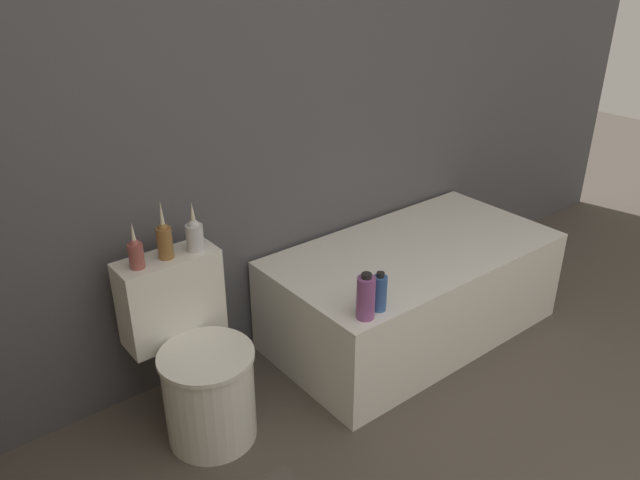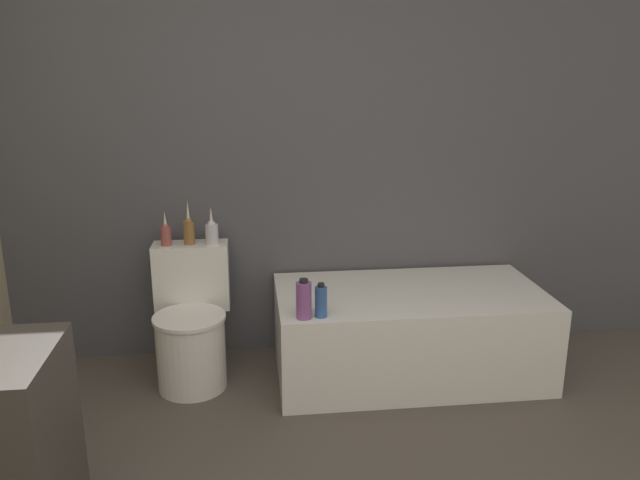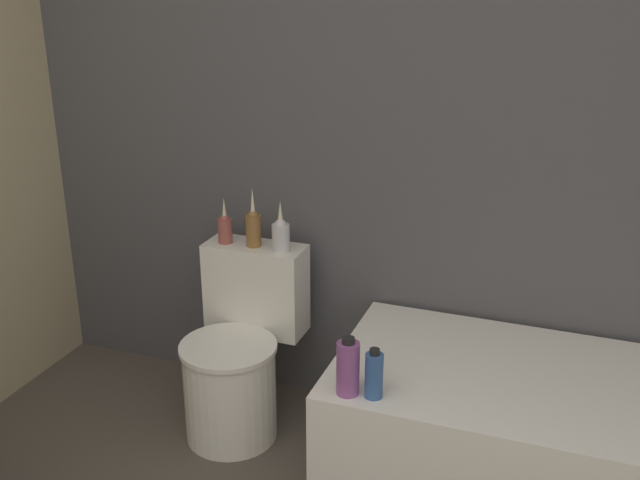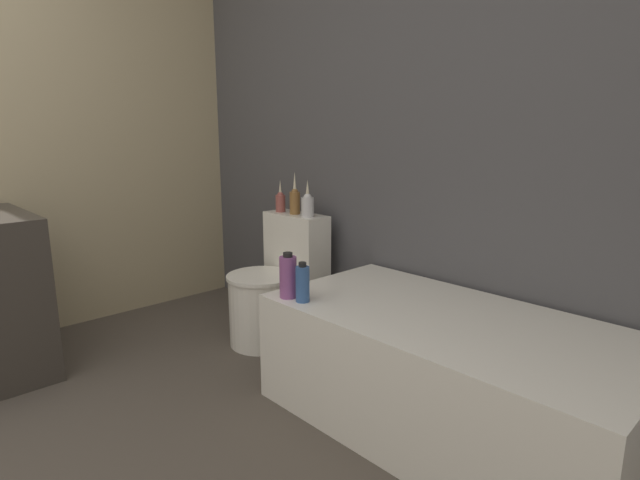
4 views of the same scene
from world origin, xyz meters
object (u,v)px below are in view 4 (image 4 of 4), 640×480
Objects in this scene: vase_gold at (280,201)px; vase_bronze at (308,204)px; toilet at (273,287)px; shampoo_bottle_tall at (288,277)px; bathtub at (445,372)px; vase_silver at (295,200)px; shampoo_bottle_short at (303,283)px.

vase_bronze is (0.25, -0.01, 0.01)m from vase_gold.
toilet is 0.76m from shampoo_bottle_tall.
bathtub is 7.23× the size of shampoo_bottle_tall.
toilet is (-1.23, 0.06, 0.07)m from bathtub.
toilet is at bearing -127.52° from vase_bronze.
vase_silver is at bearing 168.91° from bathtub.
vase_gold is at bearing 178.83° from vase_bronze.
vase_silver is 0.91m from shampoo_bottle_short.
vase_silver is 0.85m from shampoo_bottle_tall.
vase_silver is 1.42× the size of shampoo_bottle_short.
vase_bronze reaches higher than bathtub.
vase_silver is 1.21× the size of shampoo_bottle_tall.
vase_gold is 0.26m from vase_bronze.
vase_bronze is (-1.10, 0.23, 0.57)m from bathtub.
toilet is at bearing 177.10° from bathtub.
vase_silver is (-1.23, 0.24, 0.58)m from bathtub.
vase_gold is at bearing 126.66° from toilet.
toilet is 0.82m from shampoo_bottle_short.
shampoo_bottle_short is (-0.54, -0.31, 0.33)m from bathtub.
shampoo_bottle_short is at bearing 6.01° from shampoo_bottle_tall.
shampoo_bottle_tall is (0.60, -0.56, -0.23)m from vase_silver.
vase_bronze is at bearing 52.48° from toilet.
shampoo_bottle_short is at bearing -43.90° from vase_bronze.
shampoo_bottle_tall is (0.60, -0.38, 0.27)m from toilet.
shampoo_bottle_tall is (-0.63, -0.32, 0.34)m from bathtub.
toilet is 0.54m from vase_silver.
vase_gold reaches higher than shampoo_bottle_short.
vase_bronze is at bearing 130.75° from shampoo_bottle_tall.
vase_bronze is at bearing 136.10° from shampoo_bottle_short.
vase_gold is 0.92× the size of vase_bronze.
shampoo_bottle_tall is 0.09m from shampoo_bottle_short.
toilet is at bearing 151.59° from shampoo_bottle_short.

